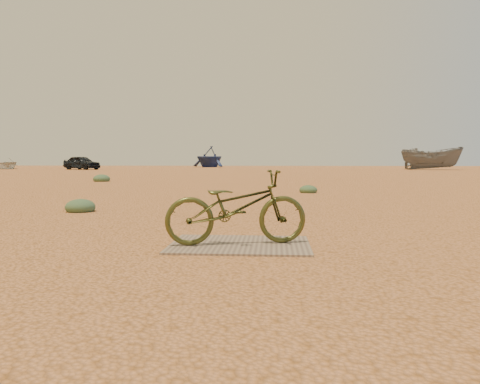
# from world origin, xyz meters

# --- Properties ---
(ground) EXTENTS (120.00, 120.00, 0.00)m
(ground) POSITION_xyz_m (0.00, 0.00, 0.00)
(ground) COLOR #D98853
(ground) RESTS_ON ground
(plywood_board) EXTENTS (1.54, 1.15, 0.02)m
(plywood_board) POSITION_xyz_m (-0.03, -0.03, 0.01)
(plywood_board) COLOR #88755D
(plywood_board) RESTS_ON ground
(bicycle) EXTENTS (1.65, 0.90, 0.82)m
(bicycle) POSITION_xyz_m (-0.07, -0.06, 0.43)
(bicycle) COLOR #41441C
(bicycle) RESTS_ON plywood_board
(car) EXTENTS (3.91, 2.90, 1.24)m
(car) POSITION_xyz_m (-16.96, 35.78, 0.62)
(car) COLOR black
(car) RESTS_ON ground
(boat_near_left) EXTENTS (6.11, 6.20, 1.05)m
(boat_near_left) POSITION_xyz_m (-25.82, 38.14, 0.53)
(boat_near_left) COLOR beige
(boat_near_left) RESTS_ON ground
(boat_far_left) EXTENTS (5.79, 6.05, 2.46)m
(boat_far_left) POSITION_xyz_m (-7.17, 48.87, 1.23)
(boat_far_left) COLOR navy
(boat_far_left) RESTS_ON ground
(boat_mid_right) EXTENTS (5.41, 2.50, 2.03)m
(boat_mid_right) POSITION_xyz_m (14.27, 37.51, 1.01)
(boat_mid_right) COLOR slate
(boat_mid_right) RESTS_ON ground
(kale_a) EXTENTS (0.54, 0.54, 0.30)m
(kale_a) POSITION_xyz_m (-3.20, 3.12, 0.00)
(kale_a) COLOR #4E7149
(kale_a) RESTS_ON ground
(kale_b) EXTENTS (0.51, 0.51, 0.28)m
(kale_b) POSITION_xyz_m (1.31, 8.23, 0.00)
(kale_b) COLOR #4E7149
(kale_b) RESTS_ON ground
(kale_c) EXTENTS (0.71, 0.71, 0.39)m
(kale_c) POSITION_xyz_m (-7.02, 14.27, 0.00)
(kale_c) COLOR #4E7149
(kale_c) RESTS_ON ground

